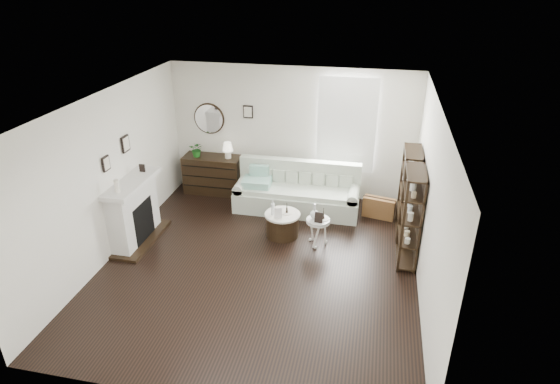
% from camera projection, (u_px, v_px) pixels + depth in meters
% --- Properties ---
extents(room, '(5.50, 5.50, 5.50)m').
position_uv_depth(room, '(328.00, 124.00, 9.21)').
color(room, black).
rests_on(room, ground).
extents(fireplace, '(0.50, 1.40, 1.84)m').
position_uv_depth(fireplace, '(135.00, 213.00, 8.13)').
color(fireplace, silver).
rests_on(fireplace, ground).
extents(shelf_unit_far, '(0.30, 0.80, 1.60)m').
position_uv_depth(shelf_unit_far, '(408.00, 193.00, 8.25)').
color(shelf_unit_far, black).
rests_on(shelf_unit_far, ground).
extents(shelf_unit_near, '(0.30, 0.80, 1.60)m').
position_uv_depth(shelf_unit_near, '(410.00, 217.00, 7.46)').
color(shelf_unit_near, black).
rests_on(shelf_unit_near, ground).
extents(sofa, '(2.44, 0.84, 0.95)m').
position_uv_depth(sofa, '(297.00, 194.00, 9.31)').
color(sofa, '#B6C1AC').
rests_on(sofa, ground).
extents(quilt, '(0.58, 0.48, 0.14)m').
position_uv_depth(quilt, '(257.00, 182.00, 9.25)').
color(quilt, '#29996B').
rests_on(quilt, sofa).
extents(suitcase, '(0.64, 0.33, 0.40)m').
position_uv_depth(suitcase, '(379.00, 208.00, 9.03)').
color(suitcase, brown).
rests_on(suitcase, ground).
extents(dresser, '(1.21, 0.52, 0.81)m').
position_uv_depth(dresser, '(213.00, 174.00, 9.97)').
color(dresser, black).
rests_on(dresser, ground).
extents(table_lamp, '(0.29, 0.29, 0.34)m').
position_uv_depth(table_lamp, '(228.00, 150.00, 9.66)').
color(table_lamp, silver).
rests_on(table_lamp, dresser).
extents(potted_plant, '(0.31, 0.28, 0.32)m').
position_uv_depth(potted_plant, '(197.00, 149.00, 9.74)').
color(potted_plant, '#185518').
rests_on(potted_plant, dresser).
extents(drum_table, '(0.64, 0.64, 0.44)m').
position_uv_depth(drum_table, '(282.00, 224.00, 8.41)').
color(drum_table, black).
rests_on(drum_table, ground).
extents(pedestal_table, '(0.42, 0.42, 0.50)m').
position_uv_depth(pedestal_table, '(318.00, 221.00, 8.03)').
color(pedestal_table, silver).
rests_on(pedestal_table, ground).
extents(eiffel_drum, '(0.11, 0.11, 0.18)m').
position_uv_depth(eiffel_drum, '(287.00, 208.00, 8.30)').
color(eiffel_drum, black).
rests_on(eiffel_drum, drum_table).
extents(bottle_drum, '(0.06, 0.06, 0.28)m').
position_uv_depth(bottle_drum, '(273.00, 208.00, 8.22)').
color(bottle_drum, silver).
rests_on(bottle_drum, drum_table).
extents(card_frame_drum, '(0.14, 0.08, 0.18)m').
position_uv_depth(card_frame_drum, '(278.00, 213.00, 8.14)').
color(card_frame_drum, silver).
rests_on(card_frame_drum, drum_table).
extents(eiffel_ped, '(0.12, 0.12, 0.19)m').
position_uv_depth(eiffel_ped, '(323.00, 214.00, 7.98)').
color(eiffel_ped, black).
rests_on(eiffel_ped, pedestal_table).
extents(flask_ped, '(0.15, 0.15, 0.28)m').
position_uv_depth(flask_ped, '(315.00, 211.00, 7.98)').
color(flask_ped, silver).
rests_on(flask_ped, pedestal_table).
extents(card_frame_ped, '(0.15, 0.07, 0.19)m').
position_uv_depth(card_frame_ped, '(319.00, 218.00, 7.87)').
color(card_frame_ped, black).
rests_on(card_frame_ped, pedestal_table).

